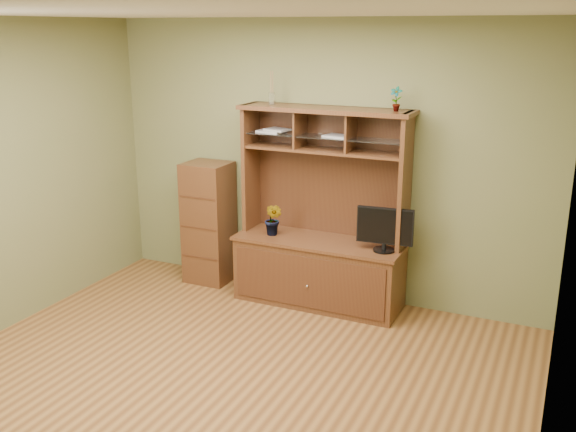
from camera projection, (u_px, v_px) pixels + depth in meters
The scene contains 8 objects.
room at pixel (217, 213), 4.50m from camera, with size 4.54×4.04×2.74m.
media_hutch at pixel (320, 251), 6.20m from camera, with size 1.66×0.61×1.90m.
monitor at pixel (385, 229), 5.77m from camera, with size 0.51×0.20×0.40m.
orchid_plant at pixel (273, 219), 6.23m from camera, with size 0.18×0.14×0.32m, color #25501B.
top_plant at pixel (396, 99), 5.59m from camera, with size 0.11×0.08×0.21m, color #2B5E21.
reed_diffuser at pixel (272, 91), 6.07m from camera, with size 0.06×0.06×0.31m.
magazines at pixel (294, 132), 6.08m from camera, with size 0.94×0.22×0.04m.
side_cabinet at pixel (209, 223), 6.72m from camera, with size 0.46×0.42×1.28m.
Camera 1 is at (2.26, -3.72, 2.61)m, focal length 40.00 mm.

